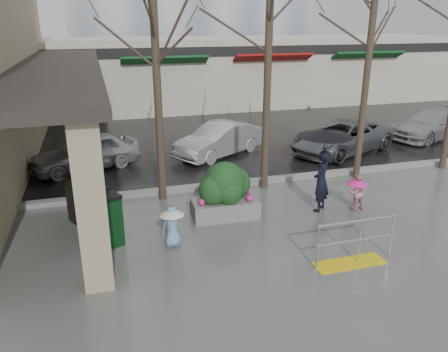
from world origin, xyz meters
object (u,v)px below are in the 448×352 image
tree_midwest (270,10)px  car_a (86,152)px  car_c (341,137)px  woman (323,159)px  child_pink (356,189)px  planter (225,191)px  tree_west (154,15)px  tree_mideast (372,24)px  handrail (353,248)px  car_b (219,140)px  child_blue (172,222)px  news_boxes (93,208)px  car_d (433,124)px

tree_midwest → car_a: size_ratio=1.89×
tree_midwest → car_c: tree_midwest is taller
woman → child_pink: bearing=123.3°
tree_midwest → planter: bearing=-136.2°
tree_west → tree_mideast: bearing=0.0°
handrail → car_b: (-0.56, 8.53, 0.25)m
child_blue → news_boxes: bearing=-39.8°
tree_west → planter: size_ratio=3.81×
tree_mideast → car_d: 8.25m
tree_west → news_boxes: size_ratio=3.00×
woman → car_d: woman is taller
tree_midwest → news_boxes: tree_midwest is taller
planter → car_c: planter is taller
child_blue → tree_midwest: bearing=-143.6°
car_a → car_b: 4.95m
planter → car_a: planter is taller
tree_midwest → child_pink: 5.48m
planter → news_boxes: (-3.36, 0.05, -0.10)m
child_pink → news_boxes: (-6.95, 0.62, 0.04)m
child_pink → tree_west: bearing=-28.4°
handrail → planter: planter is taller
tree_midwest → child_pink: size_ratio=6.84×
car_d → tree_midwest: bearing=-84.3°
handrail → car_a: size_ratio=0.51×
handrail → child_pink: 3.01m
handrail → car_a: (-5.50, 8.26, 0.25)m
planter → woman: bearing=-7.3°
planter → car_c: size_ratio=0.39×
child_blue → tree_west: bearing=-98.3°
handrail → car_c: size_ratio=0.42×
child_blue → car_a: bearing=-77.3°
woman → car_b: 5.98m
woman → child_pink: 1.34m
car_c → car_d: 5.14m
news_boxes → planter: bearing=-24.8°
car_a → car_c: bearing=66.1°
tree_midwest → car_d: size_ratio=1.61×
tree_west → handrail: bearing=-55.0°
child_blue → car_a: size_ratio=0.27×
planter → child_blue: bearing=-143.7°
tree_mideast → car_d: size_ratio=1.50×
tree_midwest → car_b: 5.94m
woman → child_blue: size_ratio=2.32×
woman → handrail: bearing=33.0°
news_boxes → car_a: 5.13m
tree_west → planter: (1.41, -1.72, -4.35)m
child_blue → news_boxes: 2.14m
planter → car_d: (11.19, 5.33, -0.10)m
tree_mideast → car_c: 5.15m
handrail → car_b: bearing=93.8°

